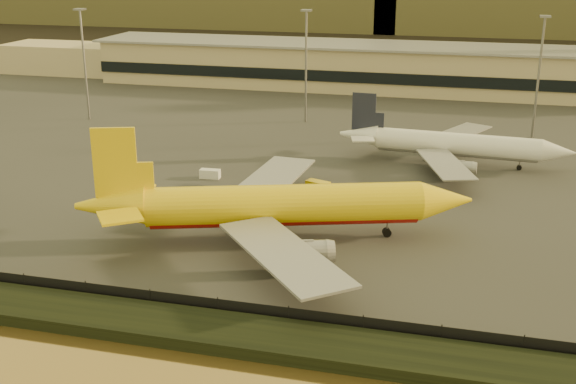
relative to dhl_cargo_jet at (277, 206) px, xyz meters
name	(u,v)px	position (x,y,z in m)	size (l,w,h in m)	color
ground	(238,268)	(-2.44, -10.05, -5.06)	(900.00, 900.00, 0.00)	black
embankment	(187,328)	(-2.44, -27.05, -4.36)	(320.00, 7.00, 1.40)	black
tarmac	(359,111)	(-2.44, 84.95, -4.96)	(320.00, 220.00, 0.20)	#2D2D2D
perimeter_fence	(201,306)	(-2.44, -23.05, -3.76)	(300.00, 0.05, 2.20)	black
terminal_building	(327,65)	(-16.96, 115.50, 1.18)	(202.00, 25.00, 12.60)	#C3B187
apron_light_masts	(416,62)	(12.56, 64.95, 10.64)	(152.20, 12.20, 25.40)	slate
dhl_cargo_jet	(277,206)	(0.00, 0.00, 0.00)	(53.21, 50.68, 16.29)	yellow
white_narrowbody_jet	(453,145)	(21.81, 43.53, -1.17)	(43.12, 42.02, 12.39)	white
gse_vehicle_yellow	(318,186)	(1.01, 21.66, -3.98)	(3.93, 1.77, 1.77)	yellow
gse_vehicle_white	(210,174)	(-18.86, 23.95, -4.07)	(3.51, 1.58, 1.58)	white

